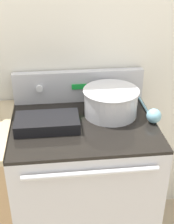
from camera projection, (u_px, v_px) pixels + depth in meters
The scene contains 6 objects.
kitchen_wall at pixel (77, 49), 1.85m from camera, with size 8.00×0.05×2.50m.
stove_range at pixel (84, 189), 1.92m from camera, with size 0.79×0.65×0.94m.
control_panel at pixel (79, 86), 1.90m from camera, with size 0.79×0.07×0.19m.
mixing_bowl at pixel (111, 101), 1.74m from camera, with size 0.32×0.32×0.16m.
casserole_dish at pixel (47, 122), 1.64m from camera, with size 0.34×0.19×0.06m.
ladle at pixel (153, 115), 1.70m from camera, with size 0.08×0.34×0.08m.
Camera 1 is at (-0.15, -1.15, 1.80)m, focal length 50.00 mm.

